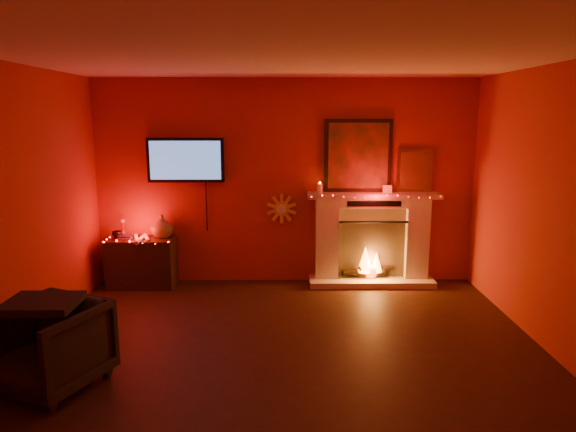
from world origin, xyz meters
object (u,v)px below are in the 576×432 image
(tv, at_px, (186,160))
(console_table, at_px, (143,258))
(armchair, at_px, (49,346))
(fireplace, at_px, (371,230))
(sunburst_clock, at_px, (282,209))

(tv, height_order, console_table, tv)
(console_table, xyz_separation_m, armchair, (-0.08, -2.57, -0.02))
(fireplace, bearing_deg, sunburst_clock, 175.63)
(console_table, bearing_deg, armchair, -91.83)
(armchair, bearing_deg, console_table, 112.34)
(console_table, height_order, armchair, console_table)
(fireplace, distance_m, tv, 2.61)
(sunburst_clock, height_order, armchair, sunburst_clock)
(fireplace, bearing_deg, tv, 178.50)
(fireplace, xyz_separation_m, sunburst_clock, (-1.19, 0.09, 0.28))
(fireplace, xyz_separation_m, tv, (-2.44, 0.06, 0.92))
(sunburst_clock, relative_size, armchair, 0.51)
(tv, bearing_deg, console_table, -161.67)
(fireplace, bearing_deg, armchair, -138.90)
(sunburst_clock, bearing_deg, tv, -178.76)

